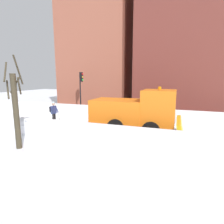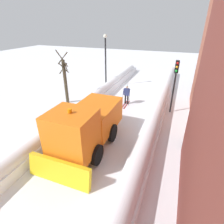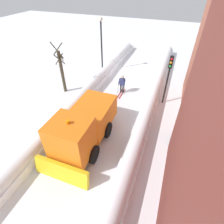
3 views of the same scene
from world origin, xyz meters
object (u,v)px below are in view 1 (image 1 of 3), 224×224
skier (54,111)px  traffic_light_pole (81,85)px  bare_tree_near (16,108)px  plow_truck (137,111)px

skier → traffic_light_pole: bearing=173.8°
bare_tree_near → traffic_light_pole: bearing=-172.2°
plow_truck → skier: 6.89m
plow_truck → bare_tree_near: bare_tree_near is taller
skier → traffic_light_pole: 4.33m
skier → traffic_light_pole: traffic_light_pole is taller
bare_tree_near → plow_truck: bearing=132.9°
skier → bare_tree_near: 5.52m
skier → traffic_light_pole: size_ratio=0.43×
plow_truck → traffic_light_pole: size_ratio=1.43×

